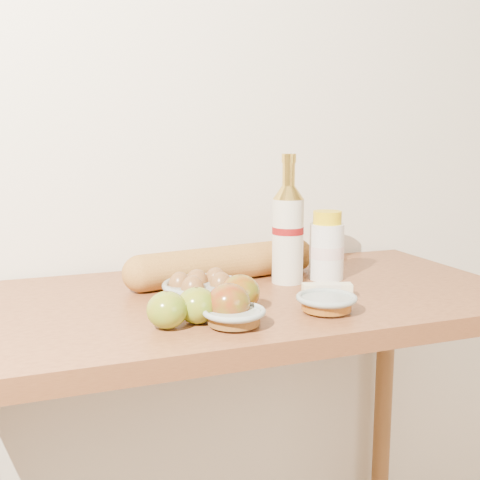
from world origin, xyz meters
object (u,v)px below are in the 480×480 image
(table, at_px, (235,351))
(bourbon_bottle, at_px, (288,231))
(baguette, at_px, (224,263))
(egg_bowl, at_px, (203,289))
(cream_bottle, at_px, (327,248))

(table, xyz_separation_m, bourbon_bottle, (0.15, 0.06, 0.24))
(bourbon_bottle, bearing_deg, baguette, 134.62)
(egg_bowl, relative_size, baguette, 0.39)
(table, distance_m, egg_bowl, 0.17)
(bourbon_bottle, bearing_deg, egg_bowl, 179.92)
(table, bearing_deg, baguette, 81.76)
(bourbon_bottle, xyz_separation_m, baguette, (-0.13, 0.06, -0.08))
(egg_bowl, xyz_separation_m, baguette, (0.09, 0.14, 0.02))
(cream_bottle, height_order, egg_bowl, cream_bottle)
(table, height_order, bourbon_bottle, bourbon_bottle)
(table, distance_m, baguette, 0.20)
(bourbon_bottle, distance_m, egg_bowl, 0.25)
(table, bearing_deg, egg_bowl, -166.18)
(table, distance_m, bourbon_bottle, 0.29)
(bourbon_bottle, relative_size, egg_bowl, 1.51)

